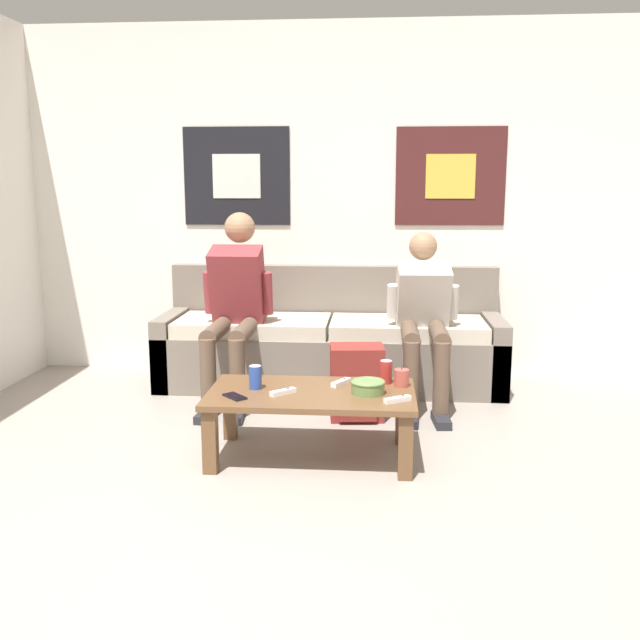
# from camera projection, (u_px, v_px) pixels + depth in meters

# --- Properties ---
(ground_plane) EXTENTS (18.00, 18.00, 0.00)m
(ground_plane) POSITION_uv_depth(u_px,v_px,m) (216.00, 579.00, 2.57)
(ground_plane) COLOR gray
(wall_back) EXTENTS (10.00, 0.07, 2.55)m
(wall_back) POSITION_uv_depth(u_px,v_px,m) (302.00, 202.00, 5.26)
(wall_back) COLOR white
(wall_back) RESTS_ON ground_plane
(couch) EXTENTS (2.39, 0.73, 0.82)m
(couch) POSITION_uv_depth(u_px,v_px,m) (331.00, 345.00, 5.07)
(couch) COLOR #70665B
(couch) RESTS_ON ground_plane
(coffee_table) EXTENTS (1.06, 0.60, 0.36)m
(coffee_table) POSITION_uv_depth(u_px,v_px,m) (311.00, 402.00, 3.68)
(coffee_table) COLOR brown
(coffee_table) RESTS_ON ground_plane
(person_seated_adult) EXTENTS (0.47, 0.94, 1.22)m
(person_seated_adult) POSITION_uv_depth(u_px,v_px,m) (235.00, 300.00, 4.68)
(person_seated_adult) COLOR brown
(person_seated_adult) RESTS_ON ground_plane
(person_seated_teen) EXTENTS (0.47, 0.90, 1.10)m
(person_seated_teen) POSITION_uv_depth(u_px,v_px,m) (424.00, 313.00, 4.57)
(person_seated_teen) COLOR brown
(person_seated_teen) RESTS_ON ground_plane
(backpack) EXTENTS (0.34, 0.29, 0.45)m
(backpack) POSITION_uv_depth(u_px,v_px,m) (357.00, 384.00, 4.31)
(backpack) COLOR maroon
(backpack) RESTS_ON ground_plane
(ceramic_bowl) EXTENTS (0.18, 0.18, 0.07)m
(ceramic_bowl) POSITION_uv_depth(u_px,v_px,m) (368.00, 386.00, 3.62)
(ceramic_bowl) COLOR #607F47
(ceramic_bowl) RESTS_ON coffee_table
(pillar_candle) EXTENTS (0.08, 0.08, 0.10)m
(pillar_candle) POSITION_uv_depth(u_px,v_px,m) (402.00, 378.00, 3.75)
(pillar_candle) COLOR #B24C42
(pillar_candle) RESTS_ON coffee_table
(drink_can_blue) EXTENTS (0.07, 0.07, 0.12)m
(drink_can_blue) POSITION_uv_depth(u_px,v_px,m) (255.00, 377.00, 3.70)
(drink_can_blue) COLOR #28479E
(drink_can_blue) RESTS_ON coffee_table
(drink_can_red) EXTENTS (0.07, 0.07, 0.12)m
(drink_can_red) POSITION_uv_depth(u_px,v_px,m) (386.00, 372.00, 3.81)
(drink_can_red) COLOR maroon
(drink_can_red) RESTS_ON coffee_table
(game_controller_near_left) EXTENTS (0.14, 0.11, 0.03)m
(game_controller_near_left) POSITION_uv_depth(u_px,v_px,m) (398.00, 399.00, 3.48)
(game_controller_near_left) COLOR white
(game_controller_near_left) RESTS_ON coffee_table
(game_controller_near_right) EXTENTS (0.10, 0.14, 0.03)m
(game_controller_near_right) POSITION_uv_depth(u_px,v_px,m) (341.00, 383.00, 3.78)
(game_controller_near_right) COLOR white
(game_controller_near_right) RESTS_ON coffee_table
(game_controller_far_center) EXTENTS (0.13, 0.12, 0.03)m
(game_controller_far_center) POSITION_uv_depth(u_px,v_px,m) (283.00, 392.00, 3.61)
(game_controller_far_center) COLOR white
(game_controller_far_center) RESTS_ON coffee_table
(cell_phone) EXTENTS (0.14, 0.14, 0.01)m
(cell_phone) POSITION_uv_depth(u_px,v_px,m) (235.00, 396.00, 3.56)
(cell_phone) COLOR black
(cell_phone) RESTS_ON coffee_table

